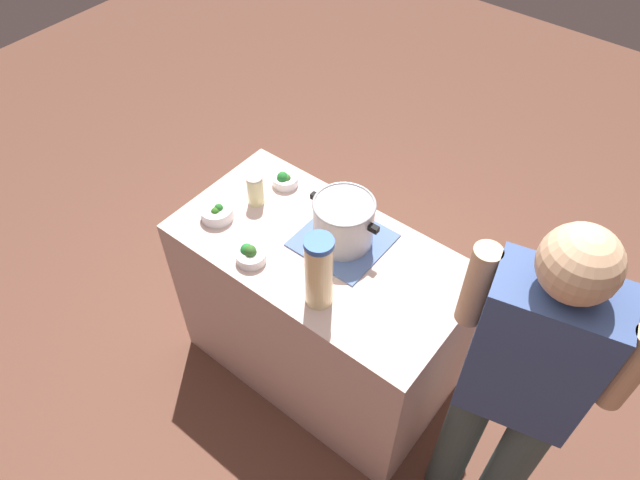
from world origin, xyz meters
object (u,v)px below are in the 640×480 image
broccoli_bowl_front (217,212)px  person_cook (513,393)px  lemonade_pitcher (319,272)px  broccoli_bowl_back (285,180)px  cooking_pot (344,221)px  broccoli_bowl_center (250,255)px  mason_jar (255,190)px

broccoli_bowl_front → person_cook: (1.31, -0.00, 0.01)m
lemonade_pitcher → broccoli_bowl_back: bearing=141.8°
lemonade_pitcher → cooking_pot: bearing=110.3°
cooking_pot → broccoli_bowl_back: (-0.39, 0.11, -0.08)m
cooking_pot → person_cook: 0.86m
cooking_pot → person_cook: bearing=-14.5°
broccoli_bowl_center → person_cook: bearing=4.5°
mason_jar → person_cook: bearing=-7.6°
broccoli_bowl_back → person_cook: 1.26m
broccoli_bowl_front → broccoli_bowl_back: (0.09, 0.32, -0.00)m
broccoli_bowl_center → mason_jar: bearing=128.6°
broccoli_bowl_back → person_cook: (1.22, -0.32, 0.01)m
broccoli_bowl_back → lemonade_pitcher: bearing=-38.2°
mason_jar → person_cook: person_cook is taller
broccoli_bowl_center → person_cook: person_cook is taller
broccoli_bowl_back → person_cook: bearing=-14.9°
cooking_pot → lemonade_pitcher: (0.10, -0.28, 0.05)m
broccoli_bowl_front → broccoli_bowl_back: same height
lemonade_pitcher → mason_jar: 0.58m
mason_jar → person_cook: 1.25m
lemonade_pitcher → broccoli_bowl_front: 0.60m
lemonade_pitcher → broccoli_bowl_front: lemonade_pitcher is taller
cooking_pot → person_cook: size_ratio=0.19×
lemonade_pitcher → broccoli_bowl_front: (-0.59, 0.07, -0.13)m
cooking_pot → broccoli_bowl_center: bearing=-126.4°
broccoli_bowl_center → person_cook: 1.05m
lemonade_pitcher → broccoli_bowl_front: bearing=173.2°
broccoli_bowl_front → broccoli_bowl_center: size_ratio=1.15×
cooking_pot → mason_jar: cooking_pot is taller
broccoli_bowl_front → person_cook: person_cook is taller
broccoli_bowl_center → broccoli_bowl_front: bearing=162.4°
broccoli_bowl_front → broccoli_bowl_center: bearing=-17.6°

